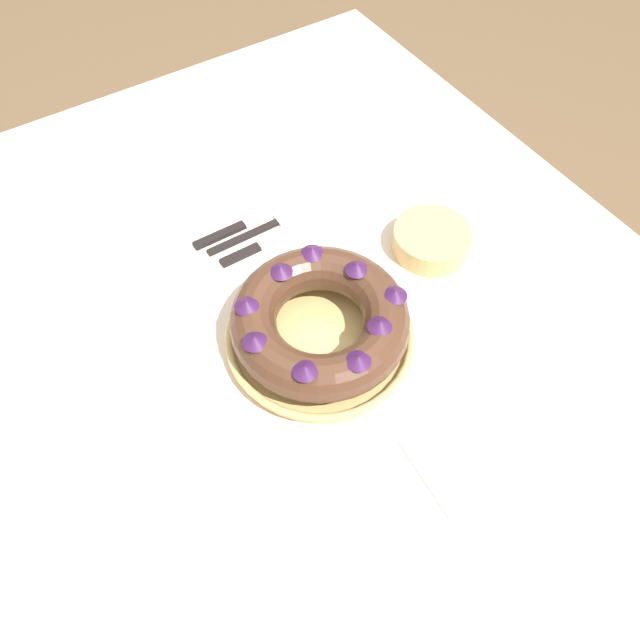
{
  "coord_description": "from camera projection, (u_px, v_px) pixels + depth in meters",
  "views": [
    {
      "loc": [
        0.42,
        -0.29,
        1.56
      ],
      "look_at": [
        -0.01,
        -0.02,
        0.82
      ],
      "focal_mm": 35.0,
      "sensor_mm": 36.0,
      "label": 1
    }
  ],
  "objects": [
    {
      "name": "fork",
      "position": [
        264.0,
        228.0,
        1.08
      ],
      "size": [
        0.02,
        0.19,
        0.01
      ],
      "rotation": [
        0.0,
        0.0,
        0.09
      ],
      "color": "black",
      "rests_on": "dining_table"
    },
    {
      "name": "ground_plane",
      "position": [
        328.0,
        507.0,
        1.57
      ],
      "size": [
        8.0,
        8.0,
        0.0
      ],
      "primitive_type": "plane",
      "color": "brown"
    },
    {
      "name": "dining_table",
      "position": [
        333.0,
        371.0,
        1.01
      ],
      "size": [
        1.54,
        1.13,
        0.76
      ],
      "color": "beige",
      "rests_on": "ground_plane"
    },
    {
      "name": "cake_knife",
      "position": [
        258.0,
        247.0,
        1.05
      ],
      "size": [
        0.02,
        0.16,
        0.01
      ],
      "rotation": [
        0.0,
        0.0,
        -0.02
      ],
      "color": "black",
      "rests_on": "dining_table"
    },
    {
      "name": "side_bowl",
      "position": [
        431.0,
        240.0,
        1.04
      ],
      "size": [
        0.13,
        0.13,
        0.04
      ],
      "primitive_type": "cylinder",
      "color": "tan",
      "rests_on": "dining_table"
    },
    {
      "name": "napkin",
      "position": [
        449.0,
        465.0,
        0.84
      ],
      "size": [
        0.13,
        0.09,
        0.0
      ],
      "primitive_type": "cube",
      "rotation": [
        0.0,
        0.0,
        -0.07
      ],
      "color": "white",
      "rests_on": "dining_table"
    },
    {
      "name": "bundt_cake",
      "position": [
        320.0,
        320.0,
        0.9
      ],
      "size": [
        0.26,
        0.26,
        0.08
      ],
      "color": "#4C2D1E",
      "rests_on": "serving_dish"
    },
    {
      "name": "serving_knife",
      "position": [
        242.0,
        225.0,
        1.08
      ],
      "size": [
        0.02,
        0.21,
        0.01
      ],
      "rotation": [
        0.0,
        0.0,
        0.02
      ],
      "color": "black",
      "rests_on": "dining_table"
    },
    {
      "name": "serving_dish",
      "position": [
        320.0,
        338.0,
        0.94
      ],
      "size": [
        0.28,
        0.28,
        0.03
      ],
      "color": "tan",
      "rests_on": "dining_table"
    }
  ]
}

